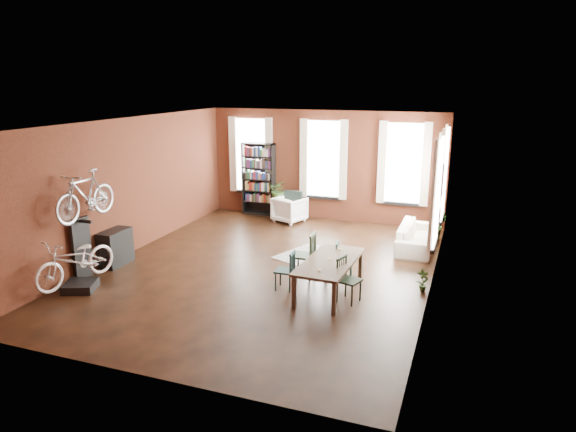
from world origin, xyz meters
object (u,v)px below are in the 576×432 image
at_px(dining_table, 330,277).
at_px(console_table, 115,247).
at_px(dining_chair_a, 285,270).
at_px(cream_sofa, 417,232).
at_px(bookshelf, 259,179).
at_px(bike_trainer, 80,286).
at_px(white_armchair, 290,208).
at_px(dining_chair_c, 349,280).
at_px(dining_chair_d, 344,261).
at_px(bicycle_floor, 73,239).
at_px(dining_chair_b, 304,255).
at_px(plant_stand, 278,210).

height_order(dining_table, console_table, console_table).
xyz_separation_m(dining_chair_a, cream_sofa, (2.17, 3.51, 0.01)).
height_order(bookshelf, bike_trainer, bookshelf).
bearing_deg(dining_table, white_armchair, 120.76).
xyz_separation_m(bookshelf, bike_trainer, (-1.01, -6.66, -1.02)).
bearing_deg(white_armchair, dining_table, 138.56).
xyz_separation_m(dining_chair_c, dining_chair_d, (-0.37, 1.10, -0.03)).
distance_m(dining_chair_c, bicycle_floor, 5.34).
xyz_separation_m(dining_chair_a, dining_chair_c, (1.33, -0.14, 0.03)).
bearing_deg(dining_table, dining_chair_a, -169.93).
height_order(dining_chair_a, bike_trainer, dining_chair_a).
bearing_deg(dining_chair_a, console_table, -92.36).
xyz_separation_m(bookshelf, console_table, (-1.28, -5.20, -0.70)).
bearing_deg(dining_chair_b, dining_chair_c, 52.81).
relative_size(dining_chair_b, console_table, 1.22).
height_order(dining_chair_b, bicycle_floor, bicycle_floor).
xyz_separation_m(dining_chair_c, cream_sofa, (0.84, 3.66, -0.02)).
height_order(dining_table, dining_chair_b, dining_chair_b).
relative_size(console_table, plant_stand, 1.47).
height_order(bookshelf, plant_stand, bookshelf).
distance_m(dining_chair_a, dining_chair_c, 1.34).
height_order(dining_chair_c, bike_trainer, dining_chair_c).
height_order(dining_chair_c, console_table, dining_chair_c).
bearing_deg(dining_table, console_table, -176.41).
bearing_deg(white_armchair, dining_chair_c, 141.28).
height_order(white_armchair, plant_stand, white_armchair).
distance_m(dining_table, dining_chair_b, 0.96).
bearing_deg(console_table, dining_chair_b, 9.56).
relative_size(dining_chair_a, dining_chair_c, 0.92).
height_order(dining_chair_c, bookshelf, bookshelf).
relative_size(dining_chair_b, bookshelf, 0.44).
bearing_deg(cream_sofa, dining_chair_d, 154.77).
bearing_deg(dining_chair_c, bicycle_floor, 121.01).
distance_m(dining_chair_b, console_table, 4.28).
height_order(dining_chair_d, white_armchair, white_armchair).
bearing_deg(white_armchair, console_table, 82.53).
bearing_deg(dining_chair_a, dining_chair_c, 81.69).
distance_m(bookshelf, cream_sofa, 5.28).
bearing_deg(dining_chair_b, dining_table, 49.52).
distance_m(dining_table, dining_chair_d, 0.84).
bearing_deg(dining_chair_d, console_table, 91.97).
relative_size(dining_chair_d, cream_sofa, 0.38).
height_order(cream_sofa, bike_trainer, cream_sofa).
distance_m(dining_chair_a, bike_trainer, 4.07).
distance_m(dining_chair_d, console_table, 5.11).
distance_m(dining_chair_d, bookshelf, 5.71).
distance_m(bike_trainer, console_table, 1.52).
distance_m(dining_chair_a, cream_sofa, 4.13).
distance_m(dining_chair_d, white_armchair, 4.55).
relative_size(dining_chair_c, dining_chair_d, 1.09).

